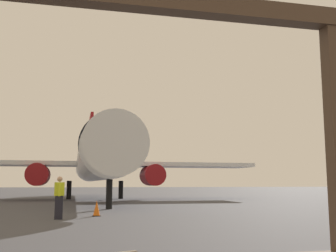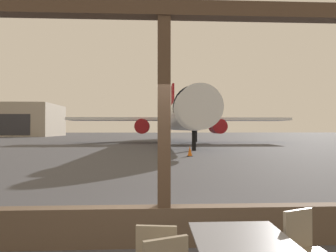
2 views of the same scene
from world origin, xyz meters
name	(u,v)px [view 1 (image 1 of 2)]	position (x,y,z in m)	size (l,w,h in m)	color
ground_plane	(62,197)	(0.00, 40.00, 0.00)	(220.00, 220.00, 0.00)	#424247
airplane	(97,161)	(3.14, 32.77, 3.47)	(29.65, 35.00, 10.29)	silver
ground_crew_worker	(59,197)	(0.57, 12.87, 0.90)	(0.40, 0.57, 1.74)	black
traffic_cone	(97,209)	(2.18, 14.18, 0.33)	(0.36, 0.36, 0.69)	orange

